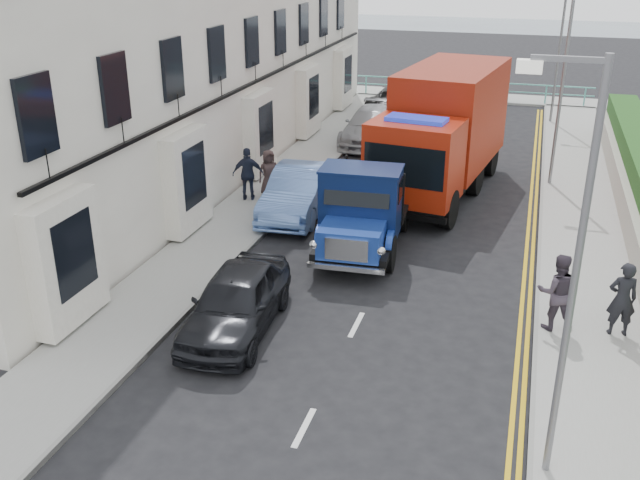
{
  "coord_description": "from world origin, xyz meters",
  "views": [
    {
      "loc": [
        3.41,
        -12.28,
        8.39
      ],
      "look_at": [
        -1.35,
        3.5,
        1.4
      ],
      "focal_mm": 40.0,
      "sensor_mm": 36.0,
      "label": 1
    }
  ],
  "objects_px": {
    "lamp_far": "(558,40)",
    "bedford_lorry": "(361,215)",
    "parked_car_front": "(236,301)",
    "pedestrian_east_near": "(622,299)",
    "lamp_mid": "(560,76)",
    "red_lorry": "(444,129)",
    "lamp_near": "(569,259)"
  },
  "relations": [
    {
      "from": "lamp_far",
      "to": "red_lorry",
      "type": "height_order",
      "value": "lamp_far"
    },
    {
      "from": "lamp_mid",
      "to": "red_lorry",
      "type": "distance_m",
      "value": 4.42
    },
    {
      "from": "lamp_near",
      "to": "pedestrian_east_near",
      "type": "xyz_separation_m",
      "value": [
        1.61,
        5.12,
        -2.99
      ]
    },
    {
      "from": "lamp_mid",
      "to": "pedestrian_east_near",
      "type": "height_order",
      "value": "lamp_mid"
    },
    {
      "from": "lamp_near",
      "to": "bedford_lorry",
      "type": "relative_size",
      "value": 1.24
    },
    {
      "from": "bedford_lorry",
      "to": "red_lorry",
      "type": "bearing_deg",
      "value": 73.88
    },
    {
      "from": "lamp_far",
      "to": "bedford_lorry",
      "type": "relative_size",
      "value": 1.24
    },
    {
      "from": "lamp_mid",
      "to": "bedford_lorry",
      "type": "xyz_separation_m",
      "value": [
        -5.05,
        -8.01,
        -2.8
      ]
    },
    {
      "from": "lamp_near",
      "to": "red_lorry",
      "type": "bearing_deg",
      "value": 104.44
    },
    {
      "from": "lamp_near",
      "to": "parked_car_front",
      "type": "relative_size",
      "value": 1.62
    },
    {
      "from": "lamp_far",
      "to": "parked_car_front",
      "type": "relative_size",
      "value": 1.62
    },
    {
      "from": "lamp_far",
      "to": "lamp_near",
      "type": "bearing_deg",
      "value": -90.0
    },
    {
      "from": "red_lorry",
      "to": "lamp_far",
      "type": "bearing_deg",
      "value": 80.7
    },
    {
      "from": "lamp_mid",
      "to": "bedford_lorry",
      "type": "height_order",
      "value": "lamp_mid"
    },
    {
      "from": "lamp_mid",
      "to": "lamp_far",
      "type": "relative_size",
      "value": 1.0
    },
    {
      "from": "bedford_lorry",
      "to": "parked_car_front",
      "type": "height_order",
      "value": "bedford_lorry"
    },
    {
      "from": "lamp_mid",
      "to": "red_lorry",
      "type": "xyz_separation_m",
      "value": [
        -3.66,
        -1.81,
        -1.71
      ]
    },
    {
      "from": "lamp_mid",
      "to": "lamp_near",
      "type": "bearing_deg",
      "value": -90.0
    },
    {
      "from": "lamp_near",
      "to": "bedford_lorry",
      "type": "xyz_separation_m",
      "value": [
        -5.05,
        7.99,
        -2.8
      ]
    },
    {
      "from": "lamp_near",
      "to": "lamp_mid",
      "type": "xyz_separation_m",
      "value": [
        0.0,
        16.0,
        0.0
      ]
    },
    {
      "from": "lamp_near",
      "to": "red_lorry",
      "type": "distance_m",
      "value": 14.75
    },
    {
      "from": "bedford_lorry",
      "to": "parked_car_front",
      "type": "xyz_separation_m",
      "value": [
        -1.72,
        -4.99,
        -0.47
      ]
    },
    {
      "from": "parked_car_front",
      "to": "pedestrian_east_near",
      "type": "relative_size",
      "value": 2.44
    },
    {
      "from": "red_lorry",
      "to": "parked_car_front",
      "type": "relative_size",
      "value": 1.98
    },
    {
      "from": "parked_car_front",
      "to": "pedestrian_east_near",
      "type": "height_order",
      "value": "pedestrian_east_near"
    },
    {
      "from": "lamp_near",
      "to": "lamp_far",
      "type": "relative_size",
      "value": 1.0
    },
    {
      "from": "lamp_near",
      "to": "parked_car_front",
      "type": "height_order",
      "value": "lamp_near"
    },
    {
      "from": "lamp_far",
      "to": "bedford_lorry",
      "type": "xyz_separation_m",
      "value": [
        -5.05,
        -18.01,
        -2.8
      ]
    },
    {
      "from": "lamp_near",
      "to": "bedford_lorry",
      "type": "bearing_deg",
      "value": 122.32
    },
    {
      "from": "lamp_mid",
      "to": "red_lorry",
      "type": "relative_size",
      "value": 0.82
    },
    {
      "from": "red_lorry",
      "to": "lamp_mid",
      "type": "bearing_deg",
      "value": 34.23
    },
    {
      "from": "pedestrian_east_near",
      "to": "bedford_lorry",
      "type": "bearing_deg",
      "value": -33.62
    }
  ]
}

